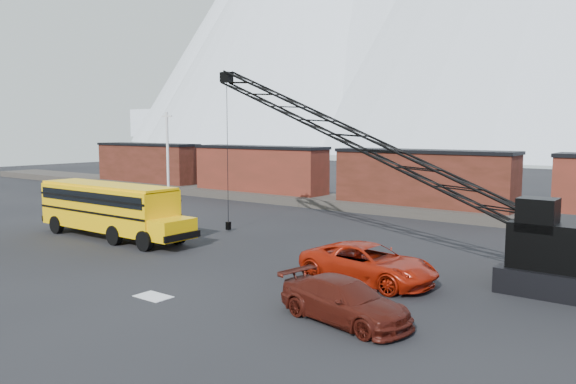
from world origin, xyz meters
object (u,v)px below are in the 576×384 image
at_px(school_bus, 111,208).
at_px(crawler_crane, 373,148).
at_px(maroon_suv, 345,301).
at_px(red_pickup, 369,263).

xyz_separation_m(school_bus, crawler_crane, (14.48, 5.10, 3.68)).
bearing_deg(maroon_suv, crawler_crane, 34.12).
relative_size(school_bus, crawler_crane, 0.50).
height_order(red_pickup, maroon_suv, red_pickup).
height_order(red_pickup, crawler_crane, crawler_crane).
relative_size(red_pickup, crawler_crane, 0.25).
bearing_deg(crawler_crane, red_pickup, -62.76).
relative_size(school_bus, red_pickup, 1.99).
xyz_separation_m(school_bus, maroon_suv, (18.52, -4.13, -1.08)).
bearing_deg(crawler_crane, maroon_suv, -66.35).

